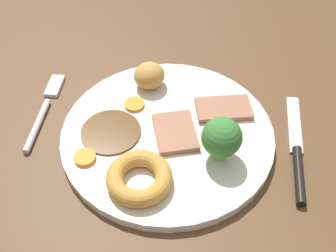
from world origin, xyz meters
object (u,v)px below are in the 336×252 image
Objects in this scene: yorkshire_pudding at (139,178)px; carrot_coin_back at (85,157)px; dinner_plate at (168,135)px; roast_potato_left at (149,75)px; meat_slice_under at (175,132)px; carrot_coin_front at (134,104)px; meat_slice_main at (224,109)px; broccoli_floret at (222,138)px; fork at (45,108)px; knife at (297,155)px.

carrot_coin_back is at bearing 163.45° from yorkshire_pudding.
dinner_plate is 6.21× the size of roast_potato_left.
carrot_coin_front is at bearing 147.28° from meat_slice_under.
yorkshire_pudding is 13.16cm from carrot_coin_front.
meat_slice_under reaches higher than carrot_coin_back.
meat_slice_main reaches higher than carrot_coin_back.
dinner_plate is 8.73cm from broccoli_floret.
meat_slice_main is 2.75× the size of carrot_coin_back.
yorkshire_pudding is 1.73× the size of roast_potato_left.
meat_slice_under is 0.45× the size of fork.
broccoli_floret reaches higher than meat_slice_main.
roast_potato_left is 16.24cm from broccoli_floret.
dinner_plate reaches higher than fork.
meat_slice_main is 8.02cm from meat_slice_under.
broccoli_floret is at bearing 33.15° from yorkshire_pudding.
dinner_plate is 10.31× the size of carrot_coin_back.
knife is at bearing 24.71° from yorkshire_pudding.
carrot_coin_front is (-5.53, 3.86, 0.92)cm from dinner_plate.
roast_potato_left is (-5.37, 8.82, 1.43)cm from meat_slice_under.
meat_slice_under is 0.87× the size of yorkshire_pudding.
meat_slice_main is at bearing 91.59° from broccoli_floret.
carrot_coin_back reaches higher than knife.
carrot_coin_back is (-4.95, -14.96, -1.54)cm from roast_potato_left.
carrot_coin_front is 14.70cm from broccoli_floret.
fork is at bearing -171.63° from carrot_coin_front.
yorkshire_pudding reaches higher than carrot_coin_front.
roast_potato_left reaches higher than meat_slice_under.
roast_potato_left reaches higher than knife.
carrot_coin_back is at bearing -167.80° from broccoli_floret.
roast_potato_left is (-2.58, 17.19, 0.79)cm from yorkshire_pudding.
roast_potato_left is at bearing 117.19° from dinner_plate.
broccoli_floret reaches higher than yorkshire_pudding.
yorkshire_pudding reaches higher than meat_slice_main.
carrot_coin_back is 17.06cm from broccoli_floret.
roast_potato_left is 0.75× the size of broccoli_floret.
carrot_coin_back is at bearing -144.20° from meat_slice_main.
carrot_coin_front is 0.46× the size of broccoli_floret.
meat_slice_under is at bearing 30.72° from carrot_coin_back.
dinner_plate is 1.52× the size of knife.
broccoli_floret is at bearing -28.35° from carrot_coin_front.
knife is at bearing 0.90° from meat_slice_under.
yorkshire_pudding is (-2.80, -8.37, 0.64)cm from meat_slice_under.
meat_slice_under is at bearing -18.91° from dinner_plate.
yorkshire_pudding is at bearing -16.55° from carrot_coin_back.
dinner_plate is 10.13× the size of carrot_coin_front.
carrot_coin_back reaches higher than fork.
broccoli_floret reaches higher than roast_potato_left.
dinner_plate is at bearing 157.41° from broccoli_floret.
meat_slice_under is at bearing -136.57° from meat_slice_main.
meat_slice_main is 19.92cm from carrot_coin_back.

